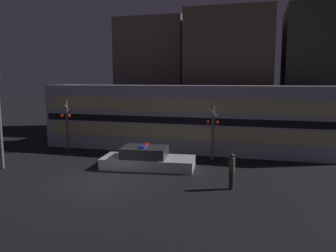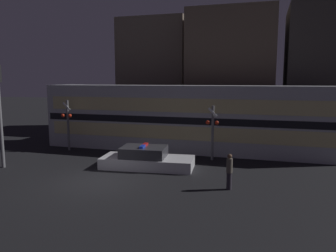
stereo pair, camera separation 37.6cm
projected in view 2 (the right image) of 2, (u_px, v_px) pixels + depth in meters
ground_plane at (99, 181)px, 15.28m from camera, size 120.00×120.00×0.00m
train at (185, 118)px, 21.79m from camera, size 19.14×2.93×4.33m
police_car at (146, 159)px, 17.59m from camera, size 5.08×2.43×1.26m
pedestrian at (229, 171)px, 14.04m from camera, size 0.27×0.27×1.58m
crossing_signal_near at (213, 130)px, 19.03m from camera, size 0.77×0.35×3.22m
crossing_signal_far at (68, 123)px, 21.69m from camera, size 0.77×0.35×3.36m
building_left at (157, 76)px, 31.04m from camera, size 6.21×5.29×10.15m
building_center at (232, 75)px, 27.22m from camera, size 6.82×5.96×10.16m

